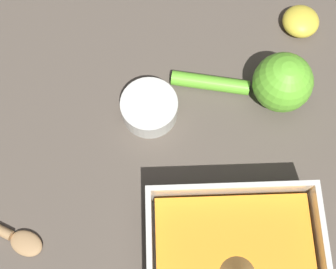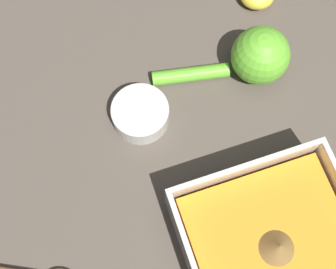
# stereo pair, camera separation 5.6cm
# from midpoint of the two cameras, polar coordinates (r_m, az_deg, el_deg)

# --- Properties ---
(ground_plane) EXTENTS (4.00, 4.00, 0.00)m
(ground_plane) POSITION_cam_midpoint_polar(r_m,az_deg,el_deg) (0.57, 7.47, -14.47)
(ground_plane) COLOR brown
(square_dish) EXTENTS (0.19, 0.19, 0.06)m
(square_dish) POSITION_cam_midpoint_polar(r_m,az_deg,el_deg) (0.55, 9.74, -14.16)
(square_dish) COLOR silver
(square_dish) RESTS_ON ground_plane
(spice_bowl) EXTENTS (0.07, 0.07, 0.03)m
(spice_bowl) POSITION_cam_midpoint_polar(r_m,az_deg,el_deg) (0.59, -6.06, 2.09)
(spice_bowl) COLOR silver
(spice_bowl) RESTS_ON ground_plane
(lemon_squeezer) EXTENTS (0.18, 0.07, 0.07)m
(lemon_squeezer) POSITION_cam_midpoint_polar(r_m,az_deg,el_deg) (0.61, 7.90, 8.99)
(lemon_squeezer) COLOR #6BC633
(lemon_squeezer) RESTS_ON ground_plane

